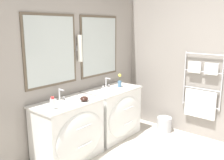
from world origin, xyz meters
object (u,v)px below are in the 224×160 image
object	(u,v)px
vanity_left	(69,131)
vanity_right	(114,112)
flower_vase	(120,81)
amenity_bowl	(84,99)
toiletry_bottle	(53,104)
waste_bin	(164,124)

from	to	relation	value
vanity_left	vanity_right	distance (m)	0.97
flower_vase	vanity_right	bearing A→B (deg)	-172.94
vanity_right	amenity_bowl	world-z (taller)	amenity_bowl
amenity_bowl	toiletry_bottle	bearing A→B (deg)	173.91
toiletry_bottle	flower_vase	distance (m)	1.43
waste_bin	toiletry_bottle	bearing A→B (deg)	165.55
vanity_left	vanity_right	world-z (taller)	same
toiletry_bottle	waste_bin	bearing A→B (deg)	-14.45
vanity_right	flower_vase	size ratio (longest dim) A/B	4.10
vanity_right	amenity_bowl	size ratio (longest dim) A/B	8.34
waste_bin	vanity_left	bearing A→B (deg)	161.45
vanity_right	waste_bin	xyz separation A→B (m)	(0.70, -0.56, -0.28)
flower_vase	waste_bin	size ratio (longest dim) A/B	0.89
amenity_bowl	vanity_right	bearing A→B (deg)	7.75
toiletry_bottle	waste_bin	xyz separation A→B (m)	(1.96, -0.50, -0.75)
vanity_right	waste_bin	bearing A→B (deg)	-38.67
vanity_left	waste_bin	bearing A→B (deg)	-18.55
vanity_left	amenity_bowl	bearing A→B (deg)	-29.19
toiletry_bottle	vanity_right	bearing A→B (deg)	2.48
flower_vase	toiletry_bottle	bearing A→B (deg)	-176.99
vanity_left	vanity_right	size ratio (longest dim) A/B	1.00
waste_bin	vanity_right	bearing A→B (deg)	141.33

